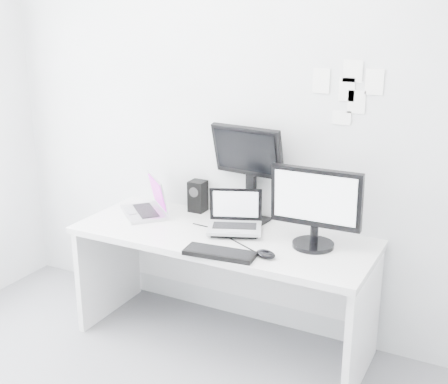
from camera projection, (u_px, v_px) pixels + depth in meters
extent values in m
plane|color=silver|center=(249.00, 121.00, 3.60)|extent=(3.60, 0.00, 3.60)
cube|color=silver|center=(223.00, 289.00, 3.60)|extent=(1.80, 0.70, 0.73)
cube|color=#ACACB1|center=(143.00, 195.00, 3.78)|extent=(0.43, 0.43, 0.26)
cube|color=black|center=(198.00, 196.00, 3.84)|extent=(0.13, 0.13, 0.21)
cube|color=#A5A7AC|center=(235.00, 213.00, 3.45)|extent=(0.39, 0.35, 0.26)
cube|color=black|center=(249.00, 173.00, 3.61)|extent=(0.48, 0.21, 0.63)
cube|color=black|center=(315.00, 207.00, 3.23)|extent=(0.52, 0.25, 0.47)
cube|color=black|center=(220.00, 253.00, 3.18)|extent=(0.40, 0.18, 0.03)
ellipsoid|color=black|center=(266.00, 254.00, 3.16)|extent=(0.14, 0.11, 0.04)
cube|color=white|center=(321.00, 81.00, 3.31)|extent=(0.10, 0.00, 0.14)
cube|color=white|center=(347.00, 89.00, 3.26)|extent=(0.09, 0.00, 0.13)
cube|color=white|center=(374.00, 82.00, 3.18)|extent=(0.10, 0.00, 0.14)
cube|color=white|center=(341.00, 118.00, 3.32)|extent=(0.11, 0.00, 0.08)
cube|color=white|center=(353.00, 71.00, 3.22)|extent=(0.11, 0.00, 0.12)
cube|color=white|center=(356.00, 102.00, 3.25)|extent=(0.10, 0.00, 0.13)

